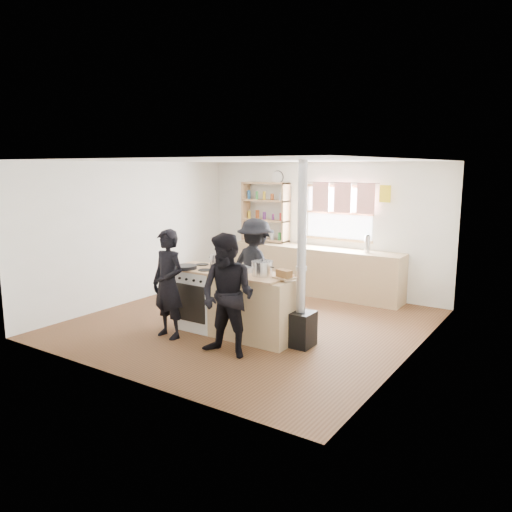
{
  "coord_description": "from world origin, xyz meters",
  "views": [
    {
      "loc": [
        4.22,
        -6.18,
        2.41
      ],
      "look_at": [
        0.19,
        -0.1,
        1.1
      ],
      "focal_mm": 35.0,
      "sensor_mm": 36.0,
      "label": 1
    }
  ],
  "objects_px": {
    "person_near_left": "(168,284)",
    "roast_tray": "(240,269)",
    "stockpot_counter": "(262,268)",
    "bread_board": "(284,275)",
    "person_near_right": "(228,296)",
    "skillet_greens": "(186,267)",
    "stockpot_stove": "(218,260)",
    "person_far": "(256,267)",
    "cooking_island": "(236,304)",
    "flue_heater": "(301,299)",
    "thermos": "(367,244)"
  },
  "relations": [
    {
      "from": "person_near_right",
      "to": "stockpot_counter",
      "type": "bearing_deg",
      "value": 83.66
    },
    {
      "from": "skillet_greens",
      "to": "bread_board",
      "type": "xyz_separation_m",
      "value": [
        1.54,
        0.23,
        0.02
      ]
    },
    {
      "from": "bread_board",
      "to": "cooking_island",
      "type": "bearing_deg",
      "value": -179.01
    },
    {
      "from": "skillet_greens",
      "to": "person_near_right",
      "type": "bearing_deg",
      "value": -23.61
    },
    {
      "from": "skillet_greens",
      "to": "roast_tray",
      "type": "height_order",
      "value": "roast_tray"
    },
    {
      "from": "person_near_left",
      "to": "person_near_right",
      "type": "xyz_separation_m",
      "value": [
        1.14,
        -0.12,
        0.02
      ]
    },
    {
      "from": "stockpot_stove",
      "to": "person_near_right",
      "type": "bearing_deg",
      "value": -46.83
    },
    {
      "from": "bread_board",
      "to": "person_near_right",
      "type": "distance_m",
      "value": 0.85
    },
    {
      "from": "cooking_island",
      "to": "bread_board",
      "type": "xyz_separation_m",
      "value": [
        0.79,
        0.01,
        0.51
      ]
    },
    {
      "from": "cooking_island",
      "to": "person_near_left",
      "type": "xyz_separation_m",
      "value": [
        -0.75,
        -0.6,
        0.31
      ]
    },
    {
      "from": "cooking_island",
      "to": "flue_heater",
      "type": "xyz_separation_m",
      "value": [
        0.99,
        0.11,
        0.19
      ]
    },
    {
      "from": "thermos",
      "to": "stockpot_counter",
      "type": "xyz_separation_m",
      "value": [
        -0.45,
        -2.75,
        -0.02
      ]
    },
    {
      "from": "person_near_left",
      "to": "person_far",
      "type": "height_order",
      "value": "person_far"
    },
    {
      "from": "thermos",
      "to": "cooking_island",
      "type": "bearing_deg",
      "value": -107.79
    },
    {
      "from": "thermos",
      "to": "person_far",
      "type": "relative_size",
      "value": 0.19
    },
    {
      "from": "roast_tray",
      "to": "thermos",
      "type": "bearing_deg",
      "value": 72.81
    },
    {
      "from": "thermos",
      "to": "person_near_left",
      "type": "distance_m",
      "value": 3.76
    },
    {
      "from": "thermos",
      "to": "stockpot_counter",
      "type": "bearing_deg",
      "value": -99.39
    },
    {
      "from": "stockpot_stove",
      "to": "flue_heater",
      "type": "distance_m",
      "value": 1.54
    },
    {
      "from": "roast_tray",
      "to": "stockpot_counter",
      "type": "relative_size",
      "value": 1.27
    },
    {
      "from": "stockpot_stove",
      "to": "roast_tray",
      "type": "bearing_deg",
      "value": -19.48
    },
    {
      "from": "roast_tray",
      "to": "person_near_right",
      "type": "relative_size",
      "value": 0.24
    },
    {
      "from": "stockpot_stove",
      "to": "flue_heater",
      "type": "xyz_separation_m",
      "value": [
        1.49,
        -0.11,
        -0.37
      ]
    },
    {
      "from": "person_near_left",
      "to": "roast_tray",
      "type": "bearing_deg",
      "value": 44.71
    },
    {
      "from": "bread_board",
      "to": "flue_heater",
      "type": "xyz_separation_m",
      "value": [
        0.21,
        0.09,
        -0.33
      ]
    },
    {
      "from": "roast_tray",
      "to": "person_far",
      "type": "height_order",
      "value": "person_far"
    },
    {
      "from": "cooking_island",
      "to": "skillet_greens",
      "type": "relative_size",
      "value": 4.48
    },
    {
      "from": "roast_tray",
      "to": "stockpot_stove",
      "type": "bearing_deg",
      "value": 160.52
    },
    {
      "from": "bread_board",
      "to": "person_near_left",
      "type": "distance_m",
      "value": 1.66
    },
    {
      "from": "person_far",
      "to": "flue_heater",
      "type": "bearing_deg",
      "value": 161.76
    },
    {
      "from": "bread_board",
      "to": "flue_heater",
      "type": "relative_size",
      "value": 0.13
    },
    {
      "from": "roast_tray",
      "to": "stockpot_counter",
      "type": "height_order",
      "value": "stockpot_counter"
    },
    {
      "from": "bread_board",
      "to": "person_near_right",
      "type": "xyz_separation_m",
      "value": [
        -0.4,
        -0.73,
        -0.18
      ]
    },
    {
      "from": "bread_board",
      "to": "person_near_right",
      "type": "height_order",
      "value": "person_near_right"
    },
    {
      "from": "thermos",
      "to": "bread_board",
      "type": "height_order",
      "value": "thermos"
    },
    {
      "from": "thermos",
      "to": "stockpot_stove",
      "type": "height_order",
      "value": "thermos"
    },
    {
      "from": "roast_tray",
      "to": "bread_board",
      "type": "height_order",
      "value": "bread_board"
    },
    {
      "from": "stockpot_counter",
      "to": "person_near_right",
      "type": "height_order",
      "value": "person_near_right"
    },
    {
      "from": "stockpot_stove",
      "to": "person_near_left",
      "type": "xyz_separation_m",
      "value": [
        -0.25,
        -0.82,
        -0.24
      ]
    },
    {
      "from": "stockpot_stove",
      "to": "person_far",
      "type": "distance_m",
      "value": 0.81
    },
    {
      "from": "stockpot_stove",
      "to": "stockpot_counter",
      "type": "relative_size",
      "value": 0.83
    },
    {
      "from": "thermos",
      "to": "stockpot_counter",
      "type": "distance_m",
      "value": 2.79
    },
    {
      "from": "person_near_right",
      "to": "person_far",
      "type": "distance_m",
      "value": 1.83
    },
    {
      "from": "bread_board",
      "to": "skillet_greens",
      "type": "bearing_deg",
      "value": -171.37
    },
    {
      "from": "person_near_left",
      "to": "person_near_right",
      "type": "height_order",
      "value": "person_near_right"
    },
    {
      "from": "person_near_left",
      "to": "thermos",
      "type": "bearing_deg",
      "value": 70.02
    },
    {
      "from": "thermos",
      "to": "roast_tray",
      "type": "distance_m",
      "value": 2.87
    },
    {
      "from": "stockpot_counter",
      "to": "person_far",
      "type": "bearing_deg",
      "value": 128.01
    },
    {
      "from": "roast_tray",
      "to": "flue_heater",
      "type": "distance_m",
      "value": 1.01
    },
    {
      "from": "cooking_island",
      "to": "person_far",
      "type": "height_order",
      "value": "person_far"
    }
  ]
}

